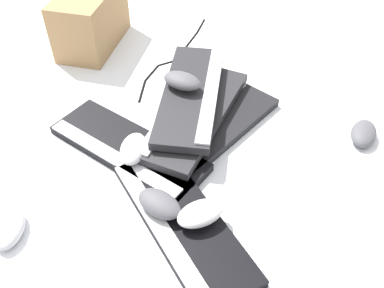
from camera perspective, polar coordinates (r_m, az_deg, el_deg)
name	(u,v)px	position (r m, az deg, el deg)	size (l,w,h in m)	color
ground_plane	(169,155)	(1.13, -3.06, -1.46)	(3.20, 3.20, 0.00)	silver
keyboard_0	(128,148)	(1.14, -8.57, -0.60)	(0.46, 0.25, 0.03)	black
keyboard_1	(181,221)	(0.98, -1.43, -10.22)	(0.44, 0.39, 0.03)	black
keyboard_2	(211,129)	(1.18, 2.52, 2.06)	(0.29, 0.46, 0.03)	black
keyboard_3	(195,114)	(1.18, 0.37, 4.05)	(0.17, 0.45, 0.03)	#232326
keyboard_4	(192,94)	(1.20, -0.02, 6.69)	(0.25, 0.46, 0.03)	#232326
mouse_0	(159,204)	(0.96, -4.37, -7.94)	(0.11, 0.07, 0.04)	#4C4C51
mouse_1	(201,213)	(0.94, 1.16, -9.22)	(0.11, 0.07, 0.04)	silver
mouse_2	(9,228)	(1.04, -23.21, -10.29)	(0.11, 0.07, 0.04)	#B7B7BC
mouse_3	(364,133)	(1.25, 21.91, 1.33)	(0.11, 0.07, 0.04)	#4C4C51
mouse_4	(182,81)	(1.19, -1.33, 8.43)	(0.11, 0.07, 0.04)	#4C4C51
mouse_5	(133,149)	(1.08, -7.81, -0.63)	(0.11, 0.07, 0.04)	#B7B7BC
cable_0	(174,55)	(1.48, -2.44, 11.74)	(0.05, 0.54, 0.01)	black
cardboard_box	(91,19)	(1.54, -13.37, 15.95)	(0.30, 0.16, 0.19)	#9E774C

